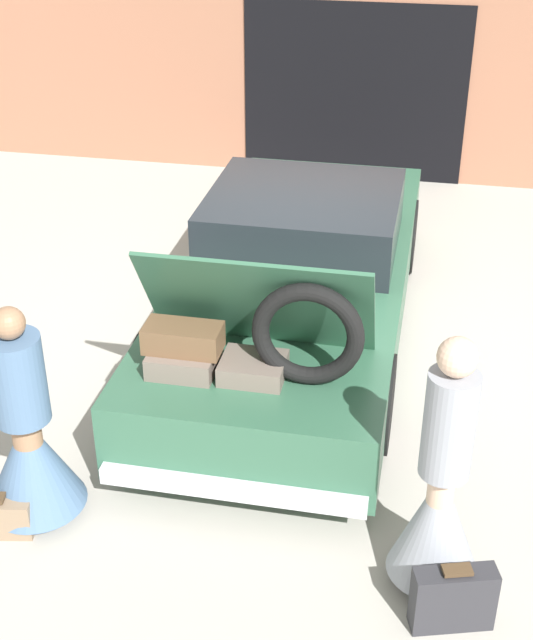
% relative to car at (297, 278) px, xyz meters
% --- Properties ---
extents(ground_plane, '(40.00, 40.00, 0.00)m').
position_rel_car_xyz_m(ground_plane, '(0.00, 0.00, -0.58)').
color(ground_plane, '#ADA89E').
extents(garage_wall_back, '(12.00, 0.14, 2.80)m').
position_rel_car_xyz_m(garage_wall_back, '(0.00, 4.25, 0.81)').
color(garage_wall_back, '#9E664C').
rests_on(garage_wall_back, ground_plane).
extents(car, '(1.93, 5.08, 1.65)m').
position_rel_car_xyz_m(car, '(0.00, 0.00, 0.00)').
color(car, '#336047').
rests_on(car, ground_plane).
extents(person_left, '(0.67, 0.67, 1.57)m').
position_rel_car_xyz_m(person_left, '(-1.33, -2.67, -0.02)').
color(person_left, '#997051').
rests_on(person_left, ground_plane).
extents(person_right, '(0.57, 0.57, 1.74)m').
position_rel_car_xyz_m(person_right, '(1.33, -2.78, 0.05)').
color(person_right, beige).
rests_on(person_right, ground_plane).
extents(suitcase_beside_right_person, '(0.50, 0.28, 0.45)m').
position_rel_car_xyz_m(suitcase_beside_right_person, '(1.45, -3.12, -0.37)').
color(suitcase_beside_right_person, '#2D2D33').
rests_on(suitcase_beside_right_person, ground_plane).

